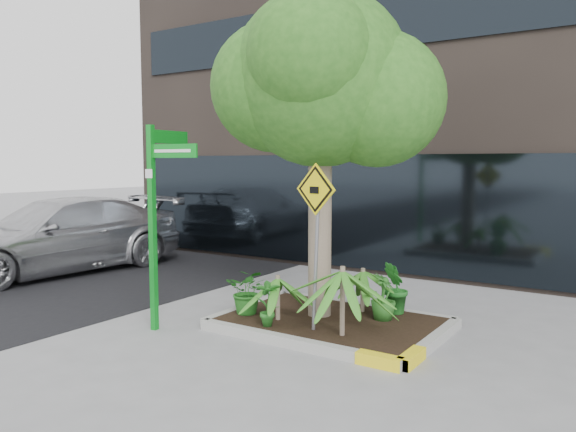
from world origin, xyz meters
The scene contains 14 objects.
ground centered at (0.00, 0.00, 0.00)m, with size 80.00×80.00×0.00m, color gray.
asphalt_road centered at (-6.50, 0.00, 0.01)m, with size 7.00×80.00×0.01m, color black.
planter centered at (0.23, 0.27, 0.10)m, with size 3.35×2.36×0.15m.
tree centered at (-0.06, 0.40, 3.79)m, with size 3.46×3.07×5.19m.
palm_front centered at (0.73, -0.34, 1.05)m, with size 1.09×1.09×1.21m.
palm_left centered at (-0.45, -0.19, 0.79)m, with size 0.77×0.77×0.86m.
palm_back centered at (0.42, 0.94, 0.80)m, with size 0.79×0.79×0.88m.
parked_car centered at (-7.20, 0.69, 0.85)m, with size 2.38×5.86×1.70m, color silver.
shrub_a centered at (-1.02, -0.17, 0.51)m, with size 0.65×0.65×0.73m, color #20621C.
shrub_b centered at (0.88, 0.69, 0.50)m, with size 0.39×0.39×0.70m, color #225C1B.
shrub_c centered at (-0.37, -0.55, 0.50)m, with size 0.37×0.37×0.70m, color #256E22.
shrub_d centered at (0.93, 1.08, 0.57)m, with size 0.46×0.46×0.84m, color #1D661F.
street_sign_post centered at (-1.95, -1.17, 1.90)m, with size 0.93×0.90×3.08m.
cattle_sign centered at (0.28, -0.30, 1.75)m, with size 0.72×0.19×2.37m.
Camera 1 is at (4.27, -7.06, 2.54)m, focal length 35.00 mm.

